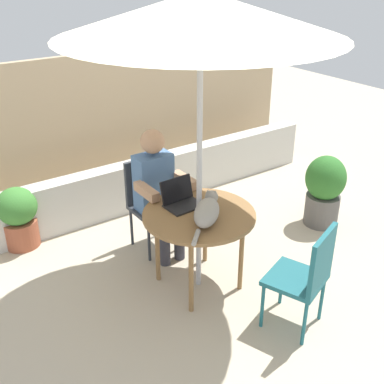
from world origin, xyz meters
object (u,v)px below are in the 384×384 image
chair_occupied (150,197)px  potted_plant_near_fence (18,216)px  patio_table (199,220)px  potted_plant_by_chair (324,189)px  person_seated (158,187)px  cat (207,211)px  patio_umbrella (200,14)px  laptop (180,198)px  chair_empty (307,273)px

chair_occupied → potted_plant_near_fence: chair_occupied is taller
patio_table → potted_plant_by_chair: potted_plant_by_chair is taller
person_seated → cat: size_ratio=2.34×
patio_umbrella → potted_plant_near_fence: patio_umbrella is taller
potted_plant_by_chair → laptop: bearing=176.7°
chair_occupied → laptop: laptop is taller
chair_empty → cat: cat is taller
patio_table → patio_umbrella: patio_umbrella is taller
patio_umbrella → laptop: patio_umbrella is taller
patio_table → chair_empty: 0.96m
patio_umbrella → cat: size_ratio=4.59×
patio_umbrella → patio_table: bearing=0.0°
patio_table → potted_plant_near_fence: (-1.07, 1.50, -0.31)m
chair_empty → laptop: bearing=108.8°
chair_empty → person_seated: person_seated is taller
laptop → potted_plant_by_chair: size_ratio=0.40×
patio_umbrella → chair_occupied: patio_umbrella is taller
chair_occupied → potted_plant_by_chair: chair_occupied is taller
patio_umbrella → chair_empty: patio_umbrella is taller
person_seated → laptop: bearing=-95.3°
patio_umbrella → chair_occupied: 1.90m
chair_occupied → person_seated: size_ratio=0.72×
patio_umbrella → chair_occupied: size_ratio=2.73×
potted_plant_near_fence → chair_empty: bearing=-59.6°
patio_table → patio_umbrella: size_ratio=0.39×
patio_umbrella → person_seated: bearing=90.0°
potted_plant_near_fence → laptop: bearing=-51.4°
patio_table → potted_plant_near_fence: bearing=125.4°
person_seated → laptop: size_ratio=3.92×
patio_umbrella → chair_empty: (0.34, -0.89, -1.72)m
chair_empty → person_seated: size_ratio=0.72×
laptop → chair_empty: bearing=-71.2°
patio_table → chair_occupied: 0.82m
potted_plant_by_chair → cat: bearing=-171.7°
laptop → potted_plant_by_chair: bearing=-3.3°
chair_empty → cat: (-0.35, 0.76, 0.28)m
cat → potted_plant_by_chair: (1.69, 0.25, -0.38)m
person_seated → potted_plant_near_fence: person_seated is taller
patio_table → potted_plant_near_fence: size_ratio=1.50×
patio_table → potted_plant_near_fence: patio_table is taller
person_seated → potted_plant_near_fence: size_ratio=1.96×
cat → potted_plant_by_chair: size_ratio=0.68×
chair_empty → potted_plant_by_chair: 1.68m
patio_umbrella → chair_empty: size_ratio=2.73×
laptop → potted_plant_by_chair: laptop is taller
chair_empty → potted_plant_near_fence: bearing=120.4°
patio_umbrella → potted_plant_near_fence: 2.65m
chair_occupied → laptop: size_ratio=2.83×
chair_empty → person_seated: bearing=102.3°
person_seated → cat: 0.79m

